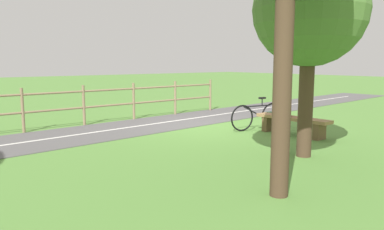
# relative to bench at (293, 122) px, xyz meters

# --- Properties ---
(ground_plane) EXTENTS (80.00, 80.00, 0.00)m
(ground_plane) POSITION_rel_bench_xyz_m (2.15, 0.79, -0.34)
(ground_plane) COLOR #548438
(paved_path) EXTENTS (5.05, 36.08, 0.02)m
(paved_path) POSITION_rel_bench_xyz_m (3.40, 4.79, -0.33)
(paved_path) COLOR #565454
(paved_path) RESTS_ON ground_plane
(path_centre_line) EXTENTS (2.44, 31.92, 0.00)m
(path_centre_line) POSITION_rel_bench_xyz_m (3.40, 4.79, -0.32)
(path_centre_line) COLOR silver
(path_centre_line) RESTS_ON paved_path
(bench) EXTENTS (2.04, 0.49, 0.47)m
(bench) POSITION_rel_bench_xyz_m (0.00, 0.00, 0.00)
(bench) COLOR #937047
(bench) RESTS_ON ground_plane
(person_seated) EXTENTS (0.36, 0.36, 0.75)m
(person_seated) POSITION_rel_bench_xyz_m (0.26, 0.01, 0.46)
(person_seated) COLOR #B2231E
(person_seated) RESTS_ON bench
(bicycle) EXTENTS (0.38, 1.72, 0.90)m
(bicycle) POSITION_rel_bench_xyz_m (1.08, 0.12, 0.04)
(bicycle) COLOR black
(bicycle) RESTS_ON ground_plane
(backpack) EXTENTS (0.30, 0.29, 0.44)m
(backpack) POSITION_rel_bench_xyz_m (1.08, -0.46, -0.12)
(backpack) COLOR #1E4C2D
(backpack) RESTS_ON ground_plane
(fence_roadside) EXTENTS (0.44, 10.33, 1.19)m
(fence_roadside) POSITION_rel_bench_xyz_m (4.73, 3.56, 0.36)
(fence_roadside) COLOR #847051
(fence_roadside) RESTS_ON ground_plane
(tree_near_bench) EXTENTS (2.16, 2.16, 3.93)m
(tree_near_bench) POSITION_rel_bench_xyz_m (-1.48, 1.65, 2.48)
(tree_near_bench) COLOR #473323
(tree_near_bench) RESTS_ON ground_plane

